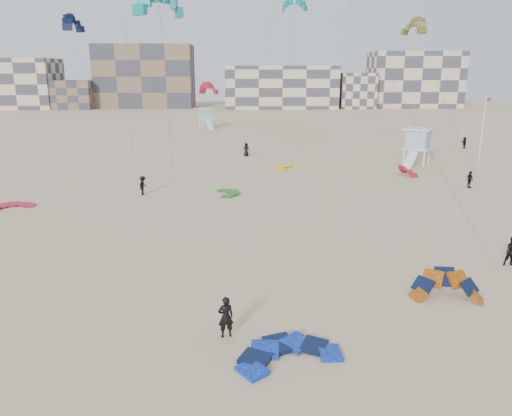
{
  "coord_description": "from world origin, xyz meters",
  "views": [
    {
      "loc": [
        -1.12,
        -20.2,
        11.1
      ],
      "look_at": [
        -0.44,
        6.0,
        3.78
      ],
      "focal_mm": 35.0,
      "sensor_mm": 36.0,
      "label": 1
    }
  ],
  "objects_px": {
    "kite_ground_blue": "(288,358)",
    "lifeguard_tower_near": "(417,147)",
    "kitesurfer_main": "(226,317)",
    "kite_ground_orange": "(446,298)"
  },
  "relations": [
    {
      "from": "kite_ground_blue",
      "to": "lifeguard_tower_near",
      "type": "distance_m",
      "value": 45.44
    },
    {
      "from": "kitesurfer_main",
      "to": "lifeguard_tower_near",
      "type": "relative_size",
      "value": 0.28
    },
    {
      "from": "kite_ground_orange",
      "to": "lifeguard_tower_near",
      "type": "relative_size",
      "value": 0.51
    },
    {
      "from": "kite_ground_blue",
      "to": "kite_ground_orange",
      "type": "bearing_deg",
      "value": 12.0
    },
    {
      "from": "kite_ground_orange",
      "to": "kitesurfer_main",
      "type": "xyz_separation_m",
      "value": [
        -10.94,
        -3.5,
        0.93
      ]
    },
    {
      "from": "kite_ground_blue",
      "to": "kitesurfer_main",
      "type": "xyz_separation_m",
      "value": [
        -2.51,
        1.71,
        0.93
      ]
    },
    {
      "from": "kitesurfer_main",
      "to": "kite_ground_orange",
      "type": "bearing_deg",
      "value": -177.28
    },
    {
      "from": "kite_ground_blue",
      "to": "kite_ground_orange",
      "type": "relative_size",
      "value": 1.21
    },
    {
      "from": "kite_ground_blue",
      "to": "lifeguard_tower_near",
      "type": "xyz_separation_m",
      "value": [
        19.09,
        41.18,
        2.15
      ]
    },
    {
      "from": "kite_ground_orange",
      "to": "lifeguard_tower_near",
      "type": "distance_m",
      "value": 37.58
    }
  ]
}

